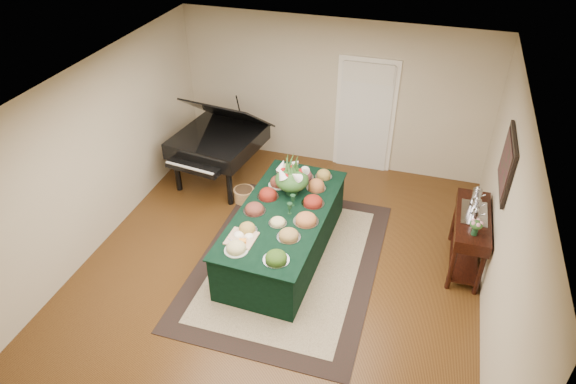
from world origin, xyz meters
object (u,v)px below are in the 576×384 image
(buffet_table, at_px, (283,232))
(grand_piano, at_px, (218,141))
(mahogany_sideboard, at_px, (471,227))
(floral_centerpiece, at_px, (292,176))

(buffet_table, height_order, grand_piano, grand_piano)
(buffet_table, xyz_separation_m, grand_piano, (-1.65, 1.51, 0.43))
(grand_piano, height_order, mahogany_sideboard, grand_piano)
(mahogany_sideboard, bearing_deg, floral_centerpiece, -179.57)
(buffet_table, xyz_separation_m, mahogany_sideboard, (2.54, 0.49, 0.31))
(buffet_table, bearing_deg, grand_piano, 137.44)
(floral_centerpiece, relative_size, grand_piano, 0.29)
(buffet_table, distance_m, mahogany_sideboard, 2.61)
(grand_piano, bearing_deg, mahogany_sideboard, -13.67)
(buffet_table, xyz_separation_m, floral_centerpiece, (-0.02, 0.47, 0.67))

